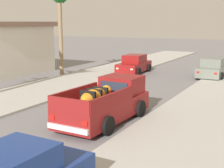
# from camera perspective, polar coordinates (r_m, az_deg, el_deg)

# --- Properties ---
(sidewalk_left) EXTENTS (4.64, 60.00, 0.12)m
(sidewalk_left) POSITION_cam_1_polar(r_m,az_deg,el_deg) (21.77, -10.97, -0.73)
(sidewalk_left) COLOR #B2AFA8
(sidewalk_left) RESTS_ON ground
(sidewalk_right) EXTENTS (4.64, 60.00, 0.12)m
(sidewalk_right) POSITION_cam_1_polar(r_m,az_deg,el_deg) (17.43, 16.90, -3.84)
(sidewalk_right) COLOR #B2AFA8
(sidewalk_right) RESTS_ON ground
(curb_left) EXTENTS (0.16, 60.00, 0.10)m
(curb_left) POSITION_cam_1_polar(r_m,az_deg,el_deg) (21.22, -9.02, -0.99)
(curb_left) COLOR silver
(curb_left) RESTS_ON ground
(curb_right) EXTENTS (0.16, 60.00, 0.10)m
(curb_right) POSITION_cam_1_polar(r_m,az_deg,el_deg) (17.61, 13.96, -3.57)
(curb_right) COLOR silver
(curb_right) RESTS_ON ground
(pickup_truck) EXTENTS (2.36, 5.28, 1.80)m
(pickup_truck) POSITION_cam_1_polar(r_m,az_deg,el_deg) (14.40, -0.97, -3.28)
(pickup_truck) COLOR maroon
(pickup_truck) RESTS_ON ground
(car_left_mid) EXTENTS (2.13, 4.30, 1.54)m
(car_left_mid) POSITION_cam_1_polar(r_m,az_deg,el_deg) (27.01, 17.06, 2.58)
(car_left_mid) COLOR slate
(car_left_mid) RESTS_ON ground
(car_right_mid) EXTENTS (2.18, 4.32, 1.54)m
(car_right_mid) POSITION_cam_1_polar(r_m,az_deg,el_deg) (28.28, 3.83, 3.37)
(car_right_mid) COLOR maroon
(car_right_mid) RESTS_ON ground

